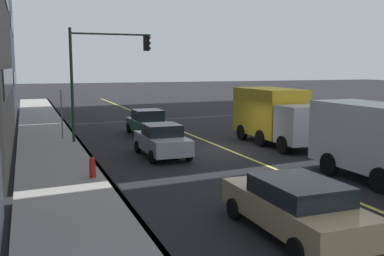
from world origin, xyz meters
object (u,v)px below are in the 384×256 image
car_green (148,122)px  street_sign_post (62,111)px  traffic_light_mast (102,65)px  car_tan (295,206)px  fire_hydrant (93,169)px  truck_yellow (276,115)px  car_silver (162,140)px

car_green → street_sign_post: street_sign_post is taller
car_green → street_sign_post: 5.42m
traffic_light_mast → car_green: bearing=-58.6°
car_tan → fire_hydrant: 8.36m
car_green → truck_yellow: bearing=-135.0°
traffic_light_mast → truck_yellow: bearing=-113.6°
truck_yellow → traffic_light_mast: bearing=66.4°
car_green → fire_hydrant: size_ratio=4.57×
truck_yellow → fire_hydrant: size_ratio=6.94×
car_tan → car_green: (17.73, -0.91, 0.02)m
car_silver → traffic_light_mast: size_ratio=0.65×
car_green → truck_yellow: (-5.83, -5.83, 0.85)m
truck_yellow → street_sign_post: 12.31m
car_tan → traffic_light_mast: traffic_light_mast is taller
car_silver → car_tan: bearing=-178.7°
traffic_light_mast → car_tan: bearing=-172.0°
fire_hydrant → car_silver: bearing=-47.1°
car_tan → car_silver: 10.85m
traffic_light_mast → fire_hydrant: 9.57m
car_silver → street_sign_post: size_ratio=1.38×
car_tan → street_sign_post: (17.16, 4.39, 0.99)m
car_tan → car_silver: size_ratio=1.13×
traffic_light_mast → fire_hydrant: traffic_light_mast is taller
car_silver → truck_yellow: bearing=-81.5°
street_sign_post → fire_hydrant: (-9.87, -0.30, -1.30)m
truck_yellow → car_tan: bearing=150.5°
car_tan → street_sign_post: size_ratio=1.57×
car_green → traffic_light_mast: 5.15m
car_silver → truck_yellow: size_ratio=0.64×
truck_yellow → fire_hydrant: (-4.61, 10.82, -1.18)m
car_silver → fire_hydrant: bearing=132.9°
car_tan → truck_yellow: (11.89, -6.73, 0.87)m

